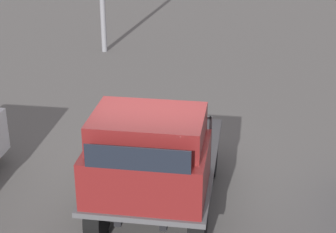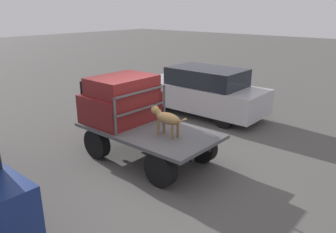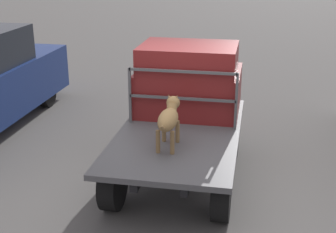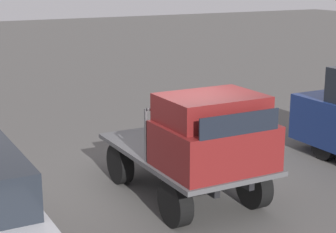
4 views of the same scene
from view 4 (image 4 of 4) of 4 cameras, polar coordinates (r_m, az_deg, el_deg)
The scene contains 5 objects.
ground_plane at distance 10.13m, azimuth 1.55°, elevation -7.88°, with size 80.00×80.00×0.00m, color #514F4C.
flatbed_truck at distance 9.93m, azimuth 1.57°, elevation -4.80°, with size 3.43×1.83×0.82m.
truck_cab at distance 8.93m, azimuth 4.63°, elevation -1.73°, with size 1.38×1.71×1.16m.
truck_headboard at distance 9.51m, azimuth 2.26°, elevation -0.44°, with size 0.04×1.71×0.90m.
dog at distance 10.26m, azimuth 0.19°, elevation -0.33°, with size 1.06×0.27×0.67m.
Camera 4 is at (8.13, -4.70, 3.82)m, focal length 60.00 mm.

